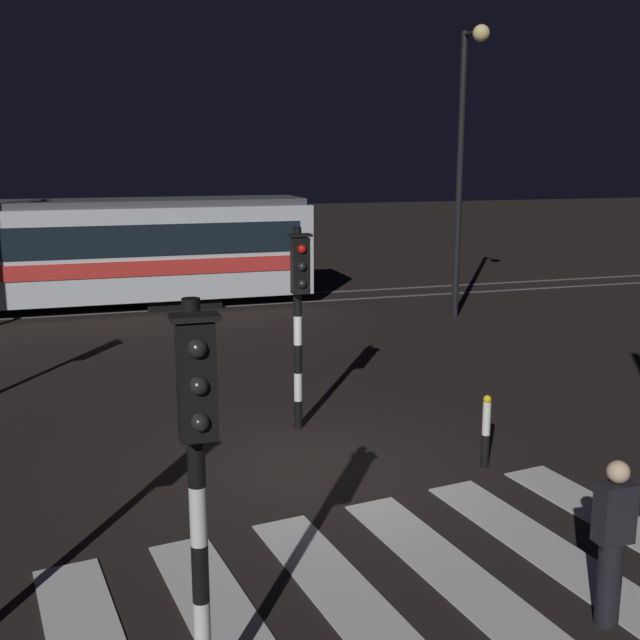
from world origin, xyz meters
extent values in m
plane|color=black|center=(0.00, 0.00, 0.00)|extent=(120.00, 120.00, 0.00)
cube|color=#59595E|center=(0.00, 12.76, 0.01)|extent=(80.00, 0.12, 0.03)
cube|color=#59595E|center=(0.00, 14.20, 0.01)|extent=(80.00, 0.12, 0.03)
cube|color=silver|center=(-1.93, -3.75, 0.01)|extent=(1.24, 4.15, 0.02)
cube|color=silver|center=(-0.64, -3.57, 0.01)|extent=(1.24, 4.15, 0.02)
cube|color=silver|center=(0.64, -3.40, 0.01)|extent=(1.24, 4.15, 0.02)
cube|color=silver|center=(1.93, -3.22, 0.01)|extent=(1.24, 4.15, 0.02)
cube|color=silver|center=(3.21, -3.05, 0.01)|extent=(1.24, 4.15, 0.02)
cylinder|color=black|center=(0.26, 1.72, 0.24)|extent=(0.14, 0.14, 0.49)
cylinder|color=white|center=(0.26, 1.72, 0.73)|extent=(0.14, 0.14, 0.49)
cylinder|color=black|center=(0.26, 1.72, 1.22)|extent=(0.14, 0.14, 0.49)
cylinder|color=white|center=(0.26, 1.72, 1.70)|extent=(0.14, 0.14, 0.49)
cylinder|color=black|center=(0.26, 1.72, 2.19)|extent=(0.14, 0.14, 0.49)
cylinder|color=white|center=(0.26, 1.72, 2.68)|extent=(0.14, 0.14, 0.49)
cylinder|color=black|center=(0.26, 1.72, 3.16)|extent=(0.14, 0.14, 0.49)
cube|color=black|center=(0.26, 1.55, 2.81)|extent=(0.28, 0.20, 0.90)
sphere|color=red|center=(0.26, 1.44, 3.09)|extent=(0.14, 0.14, 0.14)
sphere|color=black|center=(0.26, 1.44, 2.81)|extent=(0.14, 0.14, 0.14)
sphere|color=black|center=(0.26, 1.44, 2.53)|extent=(0.14, 0.14, 0.14)
cube|color=black|center=(0.26, 1.55, 3.30)|extent=(0.36, 0.24, 0.04)
cylinder|color=white|center=(-2.34, -4.66, 0.75)|extent=(0.14, 0.14, 0.50)
cylinder|color=black|center=(-2.34, -4.66, 1.25)|extent=(0.14, 0.14, 0.50)
cylinder|color=white|center=(-2.34, -4.66, 1.75)|extent=(0.14, 0.14, 0.50)
cylinder|color=black|center=(-2.34, -4.66, 2.25)|extent=(0.14, 0.14, 0.50)
cylinder|color=white|center=(-2.34, -4.66, 2.76)|extent=(0.14, 0.14, 0.50)
cylinder|color=black|center=(-2.34, -4.66, 3.26)|extent=(0.14, 0.14, 0.50)
cube|color=black|center=(-2.34, -4.83, 2.91)|extent=(0.28, 0.20, 0.90)
sphere|color=black|center=(-2.34, -4.94, 3.19)|extent=(0.14, 0.14, 0.14)
sphere|color=black|center=(-2.34, -4.94, 2.91)|extent=(0.14, 0.14, 0.14)
sphere|color=black|center=(-2.34, -4.94, 2.63)|extent=(0.14, 0.14, 0.14)
cube|color=black|center=(-2.34, -4.83, 3.40)|extent=(0.36, 0.24, 0.04)
cylinder|color=black|center=(7.03, 9.34, 3.88)|extent=(0.18, 0.18, 7.76)
cylinder|color=black|center=(7.03, 8.89, 7.66)|extent=(0.10, 0.90, 0.10)
sphere|color=#F9E08C|center=(7.03, 8.44, 7.58)|extent=(0.44, 0.44, 0.44)
cube|color=silver|center=(-4.98, 13.48, 1.70)|extent=(17.33, 2.50, 2.70)
cube|color=red|center=(-4.98, 12.21, 1.35)|extent=(16.98, 0.04, 0.44)
cube|color=red|center=(-4.98, 14.75, 1.35)|extent=(16.98, 0.04, 0.44)
cube|color=black|center=(-4.98, 12.22, 2.15)|extent=(16.46, 0.03, 0.90)
cube|color=#4C4C51|center=(-4.98, 13.48, 3.15)|extent=(16.98, 2.30, 0.20)
cube|color=black|center=(-0.22, 13.48, 0.17)|extent=(2.20, 2.00, 0.35)
sphere|color=#F9F2CC|center=(3.73, 13.48, 1.30)|extent=(0.24, 0.24, 0.24)
cylinder|color=black|center=(1.66, -4.61, 0.44)|extent=(0.24, 0.24, 0.88)
cube|color=black|center=(1.66, -4.61, 1.18)|extent=(0.36, 0.22, 0.60)
sphere|color=beige|center=(1.66, -4.61, 1.60)|extent=(0.22, 0.22, 0.22)
cylinder|color=black|center=(2.46, -0.71, 0.25)|extent=(0.12, 0.12, 0.50)
cylinder|color=white|center=(2.46, -0.71, 0.75)|extent=(0.12, 0.12, 0.50)
sphere|color=yellow|center=(2.46, -0.71, 1.05)|extent=(0.12, 0.12, 0.12)
camera|label=1|loc=(-3.10, -10.42, 4.56)|focal=43.84mm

